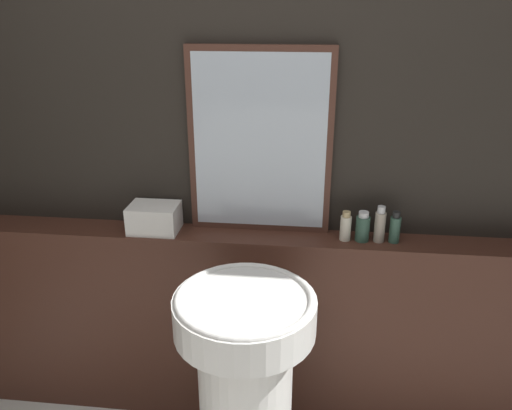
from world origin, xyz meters
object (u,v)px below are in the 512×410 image
at_px(shampoo_bottle, 346,227).
at_px(body_wash_bottle, 395,228).
at_px(towel_stack, 154,218).
at_px(conditioner_bottle, 363,227).
at_px(mirror, 261,143).
at_px(pedestal_sink, 246,386).
at_px(lotion_bottle, 380,225).

height_order(shampoo_bottle, body_wash_bottle, body_wash_bottle).
xyz_separation_m(towel_stack, body_wash_bottle, (0.98, 0.00, 0.00)).
bearing_deg(body_wash_bottle, towel_stack, 180.00).
bearing_deg(shampoo_bottle, towel_stack, 180.00).
xyz_separation_m(conditioner_bottle, body_wash_bottle, (0.13, 0.00, 0.00)).
bearing_deg(body_wash_bottle, mirror, 173.05).
bearing_deg(towel_stack, conditioner_bottle, -0.00).
bearing_deg(towel_stack, pedestal_sink, -44.10).
bearing_deg(lotion_bottle, conditioner_bottle, 180.00).
distance_m(towel_stack, body_wash_bottle, 0.98).
xyz_separation_m(pedestal_sink, body_wash_bottle, (0.54, 0.42, 0.47)).
distance_m(towel_stack, lotion_bottle, 0.92).
bearing_deg(body_wash_bottle, shampoo_bottle, -180.00).
relative_size(pedestal_sink, towel_stack, 4.39).
height_order(pedestal_sink, shampoo_bottle, shampoo_bottle).
bearing_deg(pedestal_sink, conditioner_bottle, 45.25).
bearing_deg(lotion_bottle, mirror, 172.20).
relative_size(pedestal_sink, shampoo_bottle, 7.28).
relative_size(towel_stack, conditioner_bottle, 1.63).
xyz_separation_m(towel_stack, shampoo_bottle, (0.79, -0.00, -0.00)).
relative_size(lotion_bottle, body_wash_bottle, 1.15).
distance_m(mirror, body_wash_bottle, 0.63).
height_order(mirror, lotion_bottle, mirror).
height_order(pedestal_sink, towel_stack, towel_stack).
bearing_deg(body_wash_bottle, pedestal_sink, -142.21).
distance_m(conditioner_bottle, body_wash_bottle, 0.13).
distance_m(pedestal_sink, conditioner_bottle, 0.75).
relative_size(towel_stack, lotion_bottle, 1.35).
height_order(mirror, body_wash_bottle, mirror).
height_order(mirror, shampoo_bottle, mirror).
relative_size(mirror, lotion_bottle, 4.96).
relative_size(pedestal_sink, mirror, 1.20).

